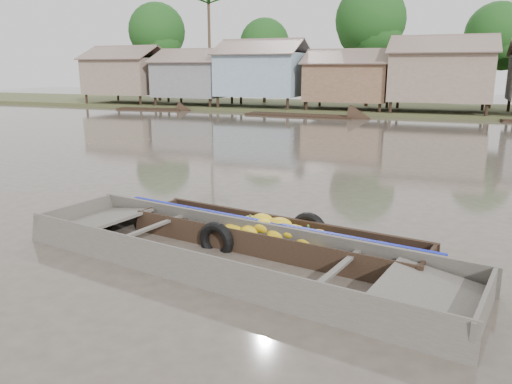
% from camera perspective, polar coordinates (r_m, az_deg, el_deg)
% --- Properties ---
extents(ground, '(120.00, 120.00, 0.00)m').
position_cam_1_polar(ground, '(8.99, -2.26, -7.20)').
color(ground, '#463E35').
rests_on(ground, ground).
extents(riverbank, '(120.00, 12.47, 10.22)m').
position_cam_1_polar(riverbank, '(39.55, 21.26, 12.89)').
color(riverbank, '#384723').
rests_on(riverbank, ground).
extents(banana_boat, '(5.88, 2.35, 0.81)m').
position_cam_1_polar(banana_boat, '(9.40, 1.53, -5.15)').
color(banana_boat, black).
rests_on(banana_boat, ground).
extents(viewer_boat, '(8.29, 3.56, 0.65)m').
position_cam_1_polar(viewer_boat, '(8.54, -2.47, -7.85)').
color(viewer_boat, '#48443D').
rests_on(viewer_boat, ground).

